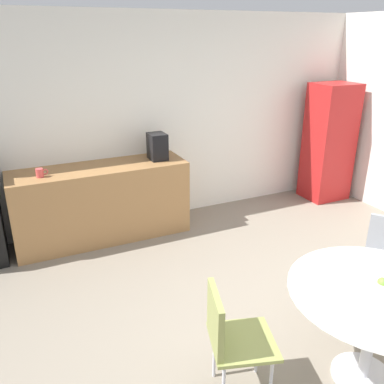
{
  "coord_description": "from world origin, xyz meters",
  "views": [
    {
      "loc": [
        -1.71,
        -1.86,
        2.35
      ],
      "look_at": [
        -0.21,
        1.36,
        0.95
      ],
      "focal_mm": 38.15,
      "sensor_mm": 36.0,
      "label": 1
    }
  ],
  "objects": [
    {
      "name": "ground_plane",
      "position": [
        0.0,
        0.0,
        0.0
      ],
      "size": [
        6.0,
        6.0,
        0.0
      ],
      "primitive_type": "plane",
      "color": "gray"
    },
    {
      "name": "mug_green",
      "position": [
        -1.44,
        2.56,
        0.95
      ],
      "size": [
        0.13,
        0.08,
        0.09
      ],
      "color": "#D84C4C",
      "rests_on": "counter_block"
    },
    {
      "name": "wall_back",
      "position": [
        0.0,
        3.0,
        1.3
      ],
      "size": [
        6.0,
        0.1,
        2.6
      ],
      "primitive_type": "cube",
      "color": "white",
      "rests_on": "ground_plane"
    },
    {
      "name": "coffee_maker",
      "position": [
        -0.07,
        2.65,
        1.06
      ],
      "size": [
        0.2,
        0.24,
        0.32
      ],
      "primitive_type": "cube",
      "color": "black",
      "rests_on": "counter_block"
    },
    {
      "name": "mug_white",
      "position": [
        -0.08,
        2.68,
        0.95
      ],
      "size": [
        0.13,
        0.08,
        0.09
      ],
      "color": "white",
      "rests_on": "counter_block"
    },
    {
      "name": "round_table",
      "position": [
        0.38,
        -0.32,
        0.63
      ],
      "size": [
        1.19,
        1.19,
        0.75
      ],
      "color": "silver",
      "rests_on": "ground_plane"
    },
    {
      "name": "chair_olive",
      "position": [
        -0.59,
        -0.03,
        0.52
      ],
      "size": [
        0.53,
        0.53,
        0.83
      ],
      "color": "silver",
      "rests_on": "ground_plane"
    },
    {
      "name": "locker_cabinet",
      "position": [
        2.55,
        2.55,
        0.85
      ],
      "size": [
        0.6,
        0.5,
        1.69
      ],
      "primitive_type": "cube",
      "color": "#B21E1E",
      "rests_on": "ground_plane"
    },
    {
      "name": "counter_block",
      "position": [
        -0.8,
        2.65,
        0.45
      ],
      "size": [
        2.03,
        0.6,
        0.9
      ],
      "primitive_type": "cube",
      "color": "#9E7042",
      "rests_on": "ground_plane"
    }
  ]
}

